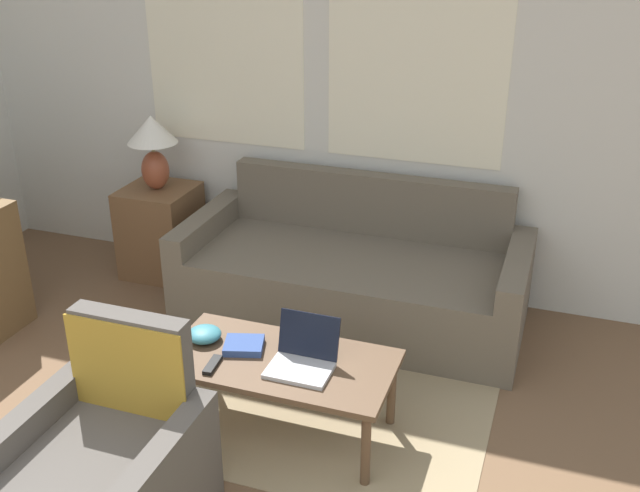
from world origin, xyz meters
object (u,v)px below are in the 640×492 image
Objects in this scene: coffee_table at (280,367)px; snack_bowl at (204,334)px; tv_remote at (212,365)px; cup_navy at (291,339)px; couch at (354,277)px; table_lamp at (153,142)px; laptop at (303,357)px; armchair at (106,474)px; book_red at (244,345)px.

snack_bowl reaches higher than coffee_table.
snack_bowl is 1.09× the size of tv_remote.
cup_navy reaches higher than tv_remote.
couch reaches higher than tv_remote.
table_lamp is 1.71× the size of laptop.
snack_bowl is at bearing -52.24° from table_lamp.
armchair is 2.49m from table_lamp.
couch is 9.29× the size of book_red.
cup_navy is at bearing 23.43° from book_red.
laptop is at bearing 19.56° from tv_remote.
coffee_table is (0.00, -1.23, 0.11)m from couch.
couch is 4.17× the size of table_lamp.
coffee_table is (0.44, 0.81, 0.10)m from armchair.
couch is 1.22m from book_red.
couch is 1.92× the size of coffee_table.
tv_remote is (-0.27, -1.39, 0.16)m from couch.
coffee_table is at bearing 171.11° from laptop.
tv_remote is (-0.27, -0.16, 0.05)m from coffee_table.
laptop is at bearing -8.89° from coffee_table.
cup_navy is 0.60× the size of tv_remote.
tv_remote is (-0.07, -0.19, -0.01)m from book_red.
laptop reaches higher than cup_navy.
couch is 2.08m from armchair.
laptop is (0.56, 0.79, 0.20)m from armchair.
coffee_table is 7.10× the size of tv_remote.
cup_navy reaches higher than coffee_table.
laptop is at bearing -50.91° from cup_navy.
couch reaches higher than book_red.
tv_remote is at bearing -160.44° from laptop.
armchair reaches higher than snack_bowl.
couch is 2.43× the size of armchair.
book_red is at bearing -99.36° from couch.
table_lamp is at bearing 138.57° from laptop.
couch is 7.12× the size of laptop.
laptop is 1.31× the size of book_red.
snack_bowl is at bearing 173.97° from laptop.
armchair is 0.99m from laptop.
armchair is 1.71× the size of table_lamp.
cup_navy is 0.23m from book_red.
table_lamp is 1.75m from snack_bowl.
coffee_table is 0.32m from tv_remote.
book_red is at bearing -47.00° from table_lamp.
armchair reaches higher than laptop.
laptop reaches higher than coffee_table.
coffee_table is at bearing -95.03° from cup_navy.
snack_bowl is at bearing 88.47° from armchair.
book_red is at bearing 74.10° from armchair.
book_red is (-0.20, -1.20, 0.17)m from couch.
book_red is at bearing 171.31° from coffee_table.
table_lamp reaches higher than cup_navy.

